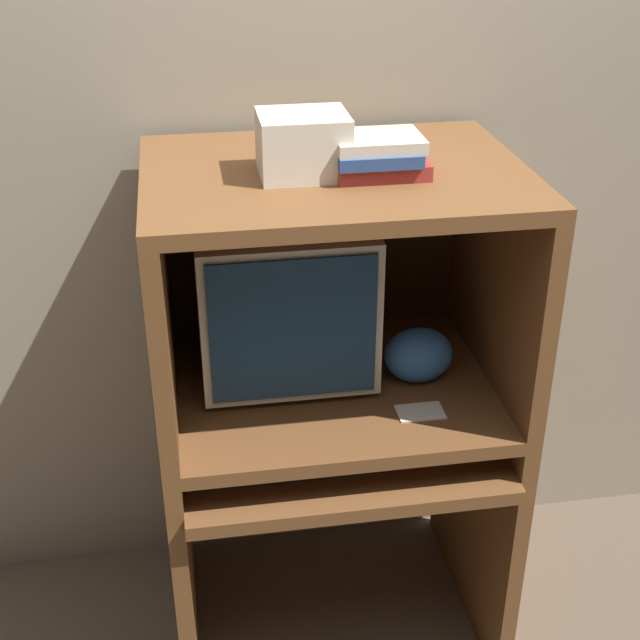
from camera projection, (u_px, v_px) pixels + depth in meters
name	position (u px, v px, depth m)	size (l,w,h in m)	color
wall_back	(309.00, 143.00, 2.34)	(6.00, 0.06, 2.60)	gray
desk_base	(335.00, 511.00, 2.40)	(0.86, 0.68, 0.68)	brown
desk_monitor_shelf	(333.00, 392.00, 2.26)	(0.86, 0.65, 0.11)	brown
hutch_upper	(332.00, 242.00, 2.10)	(0.86, 0.65, 0.56)	brown
crt_monitor	(283.00, 296.00, 2.21)	(0.42, 0.38, 0.41)	beige
keyboard	(289.00, 458.00, 2.14)	(0.45, 0.16, 0.03)	#2D2D30
mouse	(408.00, 443.00, 2.20)	(0.06, 0.04, 0.03)	black
snack_bag	(418.00, 355.00, 2.23)	(0.17, 0.13, 0.14)	#336BB7
book_stack	(378.00, 155.00, 1.92)	(0.20, 0.15, 0.09)	maroon
paper_card	(420.00, 412.00, 2.13)	(0.11, 0.07, 0.00)	white
storage_box	(303.00, 145.00, 1.92)	(0.19, 0.16, 0.13)	beige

